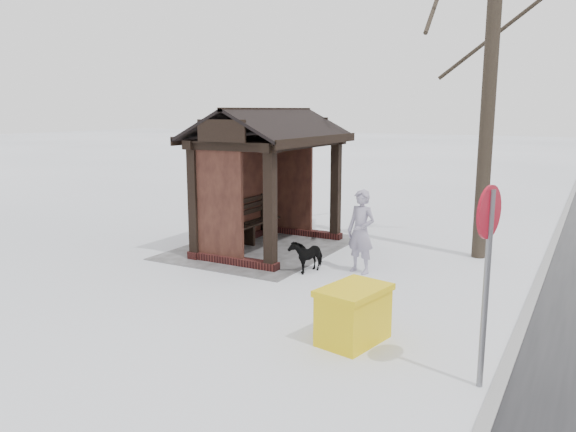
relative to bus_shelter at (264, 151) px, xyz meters
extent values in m
plane|color=white|center=(0.00, 0.16, -2.17)|extent=(120.00, 120.00, 0.00)
cube|color=gray|center=(0.00, 5.66, -2.16)|extent=(120.00, 0.15, 0.06)
cube|color=gray|center=(0.00, -0.04, -2.16)|extent=(4.20, 3.20, 0.02)
cube|color=#391514|center=(0.00, -0.74, -2.09)|extent=(3.30, 0.22, 0.16)
cube|color=#391514|center=(-1.50, 0.16, -2.09)|extent=(0.22, 2.10, 0.16)
cube|color=#391514|center=(1.50, 0.16, -2.09)|extent=(0.22, 2.10, 0.16)
cube|color=black|center=(-1.50, 1.06, -1.02)|extent=(0.20, 0.20, 2.30)
cube|color=black|center=(1.50, 1.06, -1.02)|extent=(0.20, 0.20, 2.30)
cube|color=black|center=(-1.50, -0.74, -1.02)|extent=(0.20, 0.20, 2.30)
cube|color=black|center=(1.50, -0.74, -1.02)|extent=(0.20, 0.20, 2.30)
cube|color=black|center=(0.00, -0.74, -0.94)|extent=(2.80, 0.08, 2.14)
cube|color=black|center=(-1.50, -0.16, -0.94)|extent=(0.08, 1.17, 2.14)
cube|color=black|center=(1.50, -0.16, -0.94)|extent=(0.08, 1.17, 2.14)
cube|color=black|center=(0.00, 1.06, 0.19)|extent=(3.40, 0.20, 0.18)
cube|color=black|center=(0.00, -0.74, 0.19)|extent=(3.40, 0.20, 0.18)
cylinder|color=black|center=(-1.50, 4.36, 2.11)|extent=(0.29, 0.29, 8.55)
imported|color=#978FA7|center=(0.78, 2.61, -1.37)|extent=(0.51, 0.65, 1.59)
imported|color=black|center=(1.19, 1.68, -1.85)|extent=(0.80, 0.48, 0.63)
cube|color=yellow|center=(3.85, 3.74, -1.83)|extent=(1.04, 0.80, 0.68)
cube|color=yellow|center=(3.85, 3.74, -1.45)|extent=(1.10, 0.86, 0.08)
cylinder|color=slate|center=(4.30, 5.46, -1.05)|extent=(0.07, 0.07, 2.23)
cylinder|color=maroon|center=(4.30, 5.44, -0.18)|extent=(0.57, 0.16, 0.58)
cylinder|color=white|center=(4.30, 5.42, -0.18)|extent=(0.44, 0.13, 0.45)
camera|label=1|loc=(10.44, 6.41, 0.89)|focal=35.00mm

